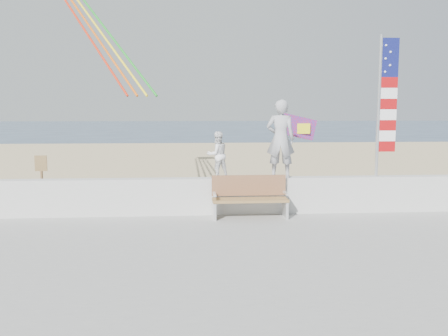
{
  "coord_description": "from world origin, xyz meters",
  "views": [
    {
      "loc": [
        -0.62,
        -9.56,
        2.75
      ],
      "look_at": [
        0.2,
        1.8,
        1.35
      ],
      "focal_mm": 38.0,
      "sensor_mm": 36.0,
      "label": 1
    }
  ],
  "objects_px": {
    "bench": "(250,196)",
    "flag": "(384,100)",
    "adult": "(280,139)",
    "child": "(217,155)"
  },
  "relations": [
    {
      "from": "bench",
      "to": "flag",
      "type": "distance_m",
      "value": 4.14
    },
    {
      "from": "adult",
      "to": "child",
      "type": "bearing_deg",
      "value": 12.06
    },
    {
      "from": "child",
      "to": "bench",
      "type": "bearing_deg",
      "value": 125.96
    },
    {
      "from": "adult",
      "to": "bench",
      "type": "height_order",
      "value": "adult"
    },
    {
      "from": "flag",
      "to": "child",
      "type": "bearing_deg",
      "value": 180.0
    },
    {
      "from": "adult",
      "to": "child",
      "type": "height_order",
      "value": "adult"
    },
    {
      "from": "adult",
      "to": "bench",
      "type": "relative_size",
      "value": 1.07
    },
    {
      "from": "adult",
      "to": "child",
      "type": "distance_m",
      "value": 1.61
    },
    {
      "from": "child",
      "to": "adult",
      "type": "bearing_deg",
      "value": 157.31
    },
    {
      "from": "bench",
      "to": "child",
      "type": "bearing_deg",
      "value": 148.64
    }
  ]
}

